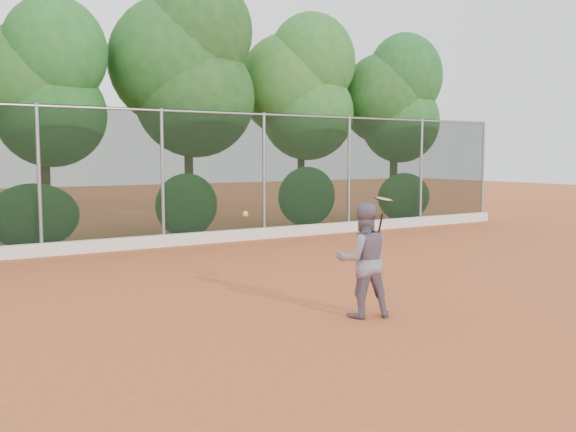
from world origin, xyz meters
TOP-DOWN VIEW (x-y plane):
  - ground at (0.00, 0.00)m, footprint 80.00×80.00m
  - concrete_curb at (0.00, 6.82)m, footprint 24.00×0.20m
  - tennis_player at (-0.28, -1.45)m, footprint 0.97×0.87m
  - chainlink_fence at (-0.00, 7.00)m, footprint 24.09×0.09m
  - foliage_backdrop at (-0.55, 8.98)m, footprint 23.70×3.63m
  - tennis_racket at (0.09, -1.46)m, footprint 0.37×0.37m
  - tennis_ball_in_flight at (-2.41, -1.87)m, footprint 0.07×0.07m

SIDE VIEW (x-z plane):
  - ground at x=0.00m, z-range 0.00..0.00m
  - concrete_curb at x=0.00m, z-range 0.00..0.30m
  - tennis_player at x=-0.28m, z-range 0.00..1.65m
  - tennis_ball_in_flight at x=-2.41m, z-range 1.60..1.66m
  - tennis_racket at x=0.09m, z-range 1.38..1.92m
  - chainlink_fence at x=0.00m, z-range 0.11..3.61m
  - foliage_backdrop at x=-0.55m, z-range 0.63..8.18m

